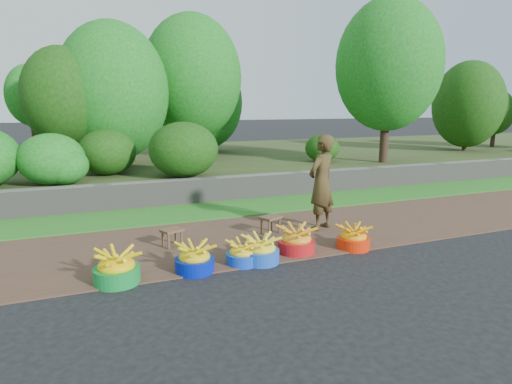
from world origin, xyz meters
name	(u,v)px	position (x,y,z in m)	size (l,w,h in m)	color
ground_plane	(290,262)	(0.00, 0.00, 0.00)	(120.00, 120.00, 0.00)	black
dirt_shoulder	(256,237)	(0.00, 1.25, 0.01)	(80.00, 2.50, 0.02)	#4F3528
grass_verge	(220,209)	(0.00, 3.25, 0.02)	(80.00, 1.50, 0.04)	#2C7722
retaining_wall	(208,190)	(0.00, 4.10, 0.28)	(80.00, 0.35, 0.55)	slate
earth_bank	(168,164)	(0.00, 9.00, 0.25)	(80.00, 10.00, 0.50)	#37451F
vegetation	(135,91)	(-1.06, 7.75, 2.54)	(29.90, 8.16, 4.62)	#302017
basin_a	(117,268)	(-2.26, 0.17, 0.19)	(0.56, 0.56, 0.42)	#108130
basin_b	(195,259)	(-1.30, 0.17, 0.17)	(0.51, 0.51, 0.38)	#0418AA
basin_c	(242,254)	(-0.63, 0.19, 0.15)	(0.44, 0.44, 0.33)	blue
basin_d	(261,250)	(-0.37, 0.16, 0.17)	(0.51, 0.51, 0.38)	blue
basin_e	(296,241)	(0.26, 0.32, 0.18)	(0.55, 0.55, 0.41)	red
basin_f	(353,238)	(1.15, 0.17, 0.16)	(0.49, 0.49, 0.37)	red
stool_left	(172,233)	(-1.38, 1.25, 0.23)	(0.37, 0.33, 0.27)	brown
stool_right	(271,220)	(0.29, 1.31, 0.25)	(0.41, 0.37, 0.29)	brown
vendor_woman	(321,183)	(1.20, 1.23, 0.84)	(0.60, 0.39, 1.64)	black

